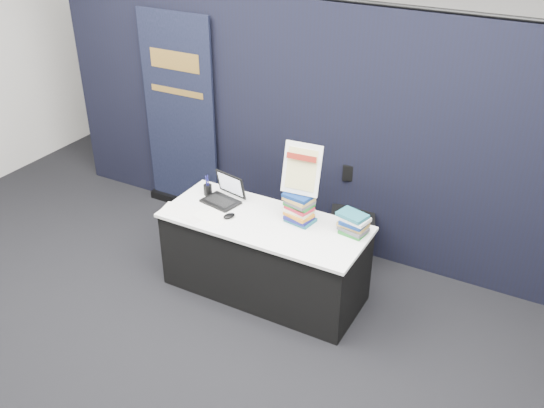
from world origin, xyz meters
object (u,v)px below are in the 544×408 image
at_px(laptop, 223,195).
at_px(book_stack_short, 353,224).
at_px(pullup_banner, 181,127).
at_px(stacking_chair, 355,212).
at_px(info_sign, 302,170).
at_px(display_table, 264,256).
at_px(book_stack_tall, 299,208).

height_order(laptop, book_stack_short, laptop).
bearing_deg(pullup_banner, stacking_chair, -1.70).
relative_size(book_stack_short, info_sign, 0.56).
relative_size(display_table, laptop, 4.97).
xyz_separation_m(book_stack_tall, stacking_chair, (0.22, 0.77, -0.37)).
distance_m(laptop, book_stack_short, 1.24).
height_order(book_stack_tall, pullup_banner, pullup_banner).
bearing_deg(book_stack_short, book_stack_tall, -174.69).
relative_size(book_stack_tall, stacking_chair, 0.29).
xyz_separation_m(display_table, book_stack_short, (0.74, 0.18, 0.47)).
bearing_deg(pullup_banner, info_sign, -23.57).
distance_m(laptop, info_sign, 0.87).
height_order(laptop, pullup_banner, pullup_banner).
distance_m(display_table, book_stack_tall, 0.59).
xyz_separation_m(book_stack_tall, info_sign, (-0.00, 0.03, 0.35)).
distance_m(laptop, book_stack_tall, 0.77).
bearing_deg(book_stack_tall, book_stack_short, 5.31).
xyz_separation_m(laptop, stacking_chair, (0.99, 0.78, -0.29)).
height_order(display_table, book_stack_short, book_stack_short).
height_order(book_stack_short, stacking_chair, book_stack_short).
height_order(book_stack_tall, stacking_chair, book_stack_tall).
bearing_deg(book_stack_tall, laptop, -179.35).
bearing_deg(stacking_chair, pullup_banner, 157.63).
height_order(display_table, laptop, laptop).
xyz_separation_m(laptop, info_sign, (0.76, 0.04, 0.42)).
distance_m(book_stack_tall, pullup_banner, 2.00).
height_order(laptop, info_sign, info_sign).
height_order(laptop, book_stack_tall, book_stack_tall).
xyz_separation_m(book_stack_short, info_sign, (-0.48, -0.01, 0.39)).
relative_size(laptop, book_stack_tall, 1.34).
bearing_deg(display_table, info_sign, 31.54).
relative_size(info_sign, stacking_chair, 0.48).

